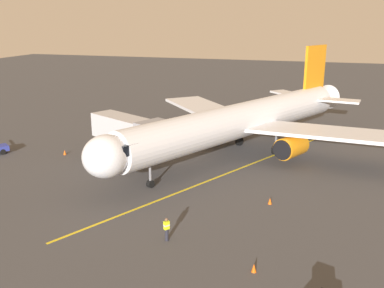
# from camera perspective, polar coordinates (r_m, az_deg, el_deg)

# --- Properties ---
(ground_plane) EXTENTS (220.00, 220.00, 0.00)m
(ground_plane) POSITION_cam_1_polar(r_m,az_deg,el_deg) (51.64, 7.49, -0.86)
(ground_plane) COLOR #424244
(apron_lead_in_line) EXTENTS (18.39, 35.74, 0.01)m
(apron_lead_in_line) POSITION_cam_1_polar(r_m,az_deg,el_deg) (44.28, 4.94, -3.71)
(apron_lead_in_line) COLOR yellow
(apron_lead_in_line) RESTS_ON ground
(airplane) EXTENTS (31.46, 37.41, 11.50)m
(airplane) POSITION_cam_1_polar(r_m,az_deg,el_deg) (49.01, 6.75, 3.08)
(airplane) COLOR silver
(airplane) RESTS_ON ground
(jet_bridge) EXTENTS (10.99, 7.31, 5.40)m
(jet_bridge) POSITION_cam_1_polar(r_m,az_deg,el_deg) (44.86, -7.62, 1.50)
(jet_bridge) COLOR #B7B7BC
(jet_bridge) RESTS_ON ground
(ground_crew_marshaller) EXTENTS (0.44, 0.47, 1.71)m
(ground_crew_marshaller) POSITION_cam_1_polar(r_m,az_deg,el_deg) (31.05, -3.34, -11.01)
(ground_crew_marshaller) COLOR #23232D
(ground_crew_marshaller) RESTS_ON ground
(safety_cone_nose_left) EXTENTS (0.32, 0.32, 0.55)m
(safety_cone_nose_left) POSITION_cam_1_polar(r_m,az_deg,el_deg) (52.25, -10.67, -0.49)
(safety_cone_nose_left) COLOR #F2590F
(safety_cone_nose_left) RESTS_ON ground
(safety_cone_nose_right) EXTENTS (0.32, 0.32, 0.55)m
(safety_cone_nose_right) POSITION_cam_1_polar(r_m,az_deg,el_deg) (37.44, 10.13, -7.32)
(safety_cone_nose_right) COLOR #F2590F
(safety_cone_nose_right) RESTS_ON ground
(safety_cone_wing_port) EXTENTS (0.32, 0.32, 0.55)m
(safety_cone_wing_port) POSITION_cam_1_polar(r_m,az_deg,el_deg) (51.71, -16.27, -1.05)
(safety_cone_wing_port) COLOR #F2590F
(safety_cone_wing_port) RESTS_ON ground
(safety_cone_wing_starboard) EXTENTS (0.32, 0.32, 0.55)m
(safety_cone_wing_starboard) POSITION_cam_1_polar(r_m,az_deg,el_deg) (28.14, 8.08, -15.72)
(safety_cone_wing_starboard) COLOR #F2590F
(safety_cone_wing_starboard) RESTS_ON ground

